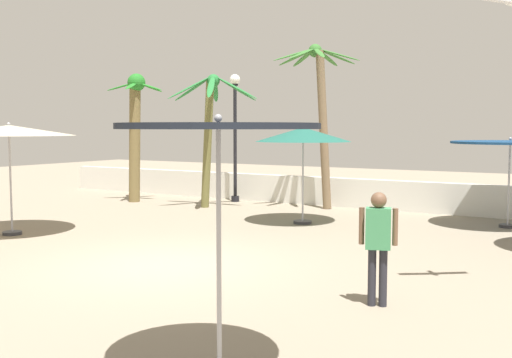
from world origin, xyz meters
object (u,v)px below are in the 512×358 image
at_px(palm_tree_0, 320,101).
at_px(palm_tree_2, 135,124).
at_px(patio_umbrella_0, 9,131).
at_px(lamp_post_0, 235,125).
at_px(palm_tree_1, 210,121).
at_px(patio_umbrella_1, 218,146).
at_px(guest_0, 378,237).
at_px(patio_umbrella_3, 303,135).
at_px(patio_umbrella_2, 510,145).

xyz_separation_m(palm_tree_0, palm_tree_2, (-6.23, -1.80, -0.71)).
xyz_separation_m(patio_umbrella_0, lamp_post_0, (1.01, 8.44, 0.18)).
xyz_separation_m(patio_umbrella_0, palm_tree_1, (1.22, 6.62, 0.29)).
relative_size(palm_tree_2, lamp_post_0, 1.00).
height_order(patio_umbrella_1, palm_tree_1, palm_tree_1).
bearing_deg(guest_0, palm_tree_1, 137.70).
bearing_deg(palm_tree_1, palm_tree_2, -179.00).
relative_size(lamp_post_0, guest_0, 2.65).
height_order(patio_umbrella_3, palm_tree_2, palm_tree_2).
bearing_deg(lamp_post_0, palm_tree_0, -1.25).
height_order(patio_umbrella_1, palm_tree_0, palm_tree_0).
bearing_deg(palm_tree_2, patio_umbrella_1, -44.80).
xyz_separation_m(patio_umbrella_1, palm_tree_1, (-8.10, 11.21, 0.39)).
relative_size(patio_umbrella_0, palm_tree_0, 0.60).
bearing_deg(palm_tree_0, palm_tree_2, -163.91).
height_order(patio_umbrella_1, palm_tree_2, palm_tree_2).
distance_m(patio_umbrella_0, patio_umbrella_2, 12.61).
bearing_deg(patio_umbrella_1, patio_umbrella_0, 153.77).
height_order(patio_umbrella_3, guest_0, patio_umbrella_3).
bearing_deg(patio_umbrella_2, palm_tree_1, -174.90).
xyz_separation_m(palm_tree_1, palm_tree_2, (-3.14, -0.06, -0.07)).
bearing_deg(palm_tree_1, patio_umbrella_3, -18.92).
relative_size(patio_umbrella_3, guest_0, 1.59).
bearing_deg(patio_umbrella_2, palm_tree_2, -175.96).
bearing_deg(palm_tree_0, patio_umbrella_3, -72.56).
bearing_deg(patio_umbrella_1, patio_umbrella_3, 112.29).
xyz_separation_m(palm_tree_2, guest_0, (11.66, -7.70, -1.72)).
relative_size(patio_umbrella_1, palm_tree_1, 0.64).
bearing_deg(lamp_post_0, palm_tree_2, -147.46).
bearing_deg(patio_umbrella_1, palm_tree_2, 135.20).
relative_size(patio_umbrella_2, palm_tree_0, 0.57).
distance_m(patio_umbrella_0, lamp_post_0, 8.50).
distance_m(palm_tree_1, guest_0, 11.66).
bearing_deg(palm_tree_1, palm_tree_0, 29.43).
relative_size(palm_tree_1, lamp_post_0, 0.97).
bearing_deg(palm_tree_2, palm_tree_0, 16.09).
height_order(palm_tree_1, guest_0, palm_tree_1).
height_order(patio_umbrella_2, guest_0, patio_umbrella_2).
xyz_separation_m(patio_umbrella_0, patio_umbrella_3, (5.29, 5.23, -0.12)).
relative_size(patio_umbrella_3, palm_tree_2, 0.60).
relative_size(patio_umbrella_3, palm_tree_0, 0.51).
bearing_deg(patio_umbrella_0, patio_umbrella_1, -26.23).
xyz_separation_m(patio_umbrella_1, lamp_post_0, (-8.31, 13.03, 0.27)).
relative_size(patio_umbrella_1, palm_tree_2, 0.62).
bearing_deg(guest_0, patio_umbrella_0, 173.39).
relative_size(patio_umbrella_2, palm_tree_2, 0.67).
xyz_separation_m(palm_tree_0, guest_0, (5.43, -9.49, -2.43)).
height_order(patio_umbrella_0, palm_tree_0, palm_tree_0).
height_order(patio_umbrella_1, lamp_post_0, lamp_post_0).
relative_size(patio_umbrella_1, palm_tree_0, 0.52).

